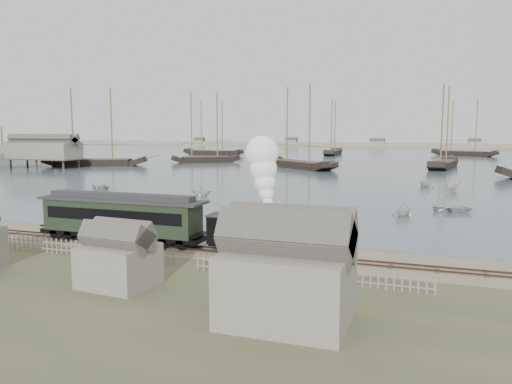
% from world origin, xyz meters
% --- Properties ---
extents(ground, '(600.00, 600.00, 0.00)m').
position_xyz_m(ground, '(0.00, 0.00, 0.00)').
color(ground, tan).
rests_on(ground, ground).
extents(harbor_water, '(600.00, 336.00, 0.06)m').
position_xyz_m(harbor_water, '(0.00, 170.00, 0.03)').
color(harbor_water, '#40535C').
rests_on(harbor_water, ground).
extents(rail_track, '(120.00, 1.80, 0.16)m').
position_xyz_m(rail_track, '(0.00, -2.00, 0.04)').
color(rail_track, '#3B2C20').
rests_on(rail_track, ground).
extents(picket_fence_west, '(19.00, 0.10, 1.20)m').
position_xyz_m(picket_fence_west, '(-6.50, -7.00, 0.00)').
color(picket_fence_west, gray).
rests_on(picket_fence_west, ground).
extents(picket_fence_east, '(15.00, 0.10, 1.20)m').
position_xyz_m(picket_fence_east, '(12.50, -7.50, 0.00)').
color(picket_fence_east, gray).
rests_on(picket_fence_east, ground).
extents(shed_mid, '(4.00, 3.50, 3.60)m').
position_xyz_m(shed_mid, '(2.00, -12.00, 0.00)').
color(shed_mid, gray).
rests_on(shed_mid, ground).
extents(shed_right, '(6.00, 5.00, 5.10)m').
position_xyz_m(shed_right, '(13.00, -14.00, 0.00)').
color(shed_right, gray).
rests_on(shed_right, ground).
extents(far_spit, '(500.00, 20.00, 1.80)m').
position_xyz_m(far_spit, '(0.00, 250.00, 0.00)').
color(far_spit, tan).
rests_on(far_spit, ground).
extents(locomotive, '(6.86, 2.56, 8.55)m').
position_xyz_m(locomotive, '(7.41, -2.00, 3.96)').
color(locomotive, black).
rests_on(locomotive, ground).
extents(passenger_coach, '(14.75, 2.84, 3.58)m').
position_xyz_m(passenger_coach, '(-4.69, -2.00, 2.25)').
color(passenger_coach, black).
rests_on(passenger_coach, ground).
extents(beached_dinghy, '(3.65, 4.16, 0.72)m').
position_xyz_m(beached_dinghy, '(-8.14, 1.22, 0.36)').
color(beached_dinghy, silver).
rests_on(beached_dinghy, ground).
extents(rowboat_0, '(4.72, 3.96, 0.84)m').
position_xyz_m(rowboat_0, '(-17.03, 14.37, 0.48)').
color(rowboat_0, silver).
rests_on(rowboat_0, harbor_water).
extents(rowboat_1, '(2.74, 3.10, 1.52)m').
position_xyz_m(rowboat_1, '(-10.84, 26.00, 0.82)').
color(rowboat_1, silver).
rests_on(rowboat_1, harbor_water).
extents(rowboat_2, '(3.29, 1.36, 1.25)m').
position_xyz_m(rowboat_2, '(3.68, 7.90, 0.69)').
color(rowboat_2, silver).
rests_on(rowboat_2, harbor_water).
extents(rowboat_3, '(3.38, 4.51, 0.89)m').
position_xyz_m(rowboat_3, '(21.82, 23.58, 0.50)').
color(rowboat_3, silver).
rests_on(rowboat_3, harbor_water).
extents(rowboat_4, '(3.83, 3.69, 1.56)m').
position_xyz_m(rowboat_4, '(16.69, 18.72, 0.84)').
color(rowboat_4, silver).
rests_on(rowboat_4, harbor_water).
extents(rowboat_5, '(4.32, 2.91, 1.56)m').
position_xyz_m(rowboat_5, '(22.49, 44.11, 0.84)').
color(rowboat_5, silver).
rests_on(rowboat_5, harbor_water).
extents(rowboat_6, '(3.93, 4.61, 0.81)m').
position_xyz_m(rowboat_6, '(-30.14, 29.02, 0.46)').
color(rowboat_6, silver).
rests_on(rowboat_6, harbor_water).
extents(rowboat_7, '(4.49, 4.36, 1.80)m').
position_xyz_m(rowboat_7, '(18.42, 48.35, 0.96)').
color(rowboat_7, silver).
rests_on(rowboat_7, harbor_water).
extents(schooner_0, '(26.30, 14.94, 20.00)m').
position_xyz_m(schooner_0, '(-62.75, 70.90, 10.06)').
color(schooner_0, black).
rests_on(schooner_0, harbor_water).
extents(schooner_1, '(18.00, 15.14, 20.00)m').
position_xyz_m(schooner_1, '(-41.18, 92.05, 10.06)').
color(schooner_1, black).
rests_on(schooner_1, harbor_water).
extents(schooner_2, '(22.34, 20.21, 20.00)m').
position_xyz_m(schooner_2, '(-11.16, 80.83, 10.06)').
color(schooner_2, black).
rests_on(schooner_2, harbor_water).
extents(schooner_3, '(8.28, 21.30, 20.00)m').
position_xyz_m(schooner_3, '(21.97, 92.13, 10.06)').
color(schooner_3, black).
rests_on(schooner_3, harbor_water).
extents(schooner_6, '(23.59, 7.98, 20.00)m').
position_xyz_m(schooner_6, '(-56.58, 130.67, 10.06)').
color(schooner_6, black).
rests_on(schooner_6, harbor_water).
extents(schooner_7, '(5.16, 20.17, 20.00)m').
position_xyz_m(schooner_7, '(-15.30, 146.68, 10.06)').
color(schooner_7, black).
rests_on(schooner_7, harbor_water).
extents(schooner_8, '(22.59, 14.87, 20.00)m').
position_xyz_m(schooner_8, '(29.89, 155.67, 10.06)').
color(schooner_8, black).
rests_on(schooner_8, harbor_water).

